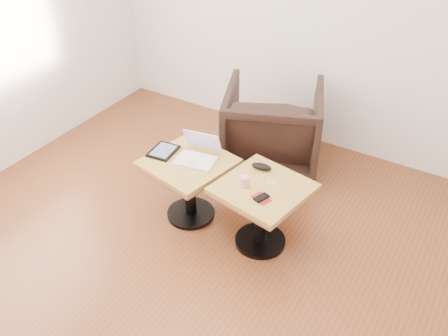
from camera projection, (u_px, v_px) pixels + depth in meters
The scene contains 11 objects.
room_shell at pixel (177, 114), 2.78m from camera, with size 4.52×4.52×2.71m.
side_table_left at pixel (189, 175), 3.91m from camera, with size 0.71×0.71×0.55m.
side_table_right at pixel (262, 201), 3.65m from camera, with size 0.70×0.70×0.55m.
laptop at pixel (198, 154), 3.84m from camera, with size 0.34×0.33×0.20m.
tablet at pixel (163, 151), 3.93m from camera, with size 0.21×0.26×0.02m.
charging_adapter at pixel (189, 136), 4.10m from camera, with size 0.04×0.04×0.02m, color white.
glasses_case at pixel (262, 167), 3.73m from camera, with size 0.16×0.07×0.05m, color black.
striped_cup at pixel (244, 182), 3.54m from camera, with size 0.07×0.07×0.08m, color #C95163.
earbuds_tangle at pixel (270, 183), 3.59m from camera, with size 0.08×0.05×0.01m.
phone_on_sleeve at pixel (261, 198), 3.45m from camera, with size 0.15×0.13×0.02m.
armchair at pixel (272, 127), 4.54m from camera, with size 0.84×0.87×0.79m, color black.
Camera 1 is at (1.50, -1.95, 2.71)m, focal length 40.00 mm.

